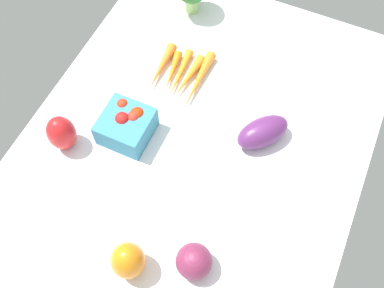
{
  "coord_description": "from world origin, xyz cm",
  "views": [
    {
      "loc": [
        44.07,
        19.99,
        93.12
      ],
      "look_at": [
        0.0,
        0.0,
        4.0
      ],
      "focal_mm": 42.15,
      "sensor_mm": 36.0,
      "label": 1
    }
  ],
  "objects_px": {
    "bell_pepper_red": "(62,133)",
    "bell_pepper_orange": "(129,261)",
    "eggplant": "(263,132)",
    "carrot_bunch": "(181,75)",
    "red_onion_near_basket": "(194,261)",
    "berry_basket": "(127,125)"
  },
  "relations": [
    {
      "from": "bell_pepper_red",
      "to": "bell_pepper_orange",
      "type": "relative_size",
      "value": 1.01
    },
    {
      "from": "eggplant",
      "to": "carrot_bunch",
      "type": "distance_m",
      "value": 0.26
    },
    {
      "from": "eggplant",
      "to": "carrot_bunch",
      "type": "relative_size",
      "value": 0.72
    },
    {
      "from": "red_onion_near_basket",
      "to": "carrot_bunch",
      "type": "xyz_separation_m",
      "value": [
        -0.41,
        -0.22,
        -0.02
      ]
    },
    {
      "from": "bell_pepper_red",
      "to": "carrot_bunch",
      "type": "bearing_deg",
      "value": 150.2
    },
    {
      "from": "red_onion_near_basket",
      "to": "berry_basket",
      "type": "bearing_deg",
      "value": -129.38
    },
    {
      "from": "red_onion_near_basket",
      "to": "bell_pepper_red",
      "type": "xyz_separation_m",
      "value": [
        -0.13,
        -0.38,
        0.01
      ]
    },
    {
      "from": "bell_pepper_orange",
      "to": "carrot_bunch",
      "type": "height_order",
      "value": "bell_pepper_orange"
    },
    {
      "from": "red_onion_near_basket",
      "to": "bell_pepper_orange",
      "type": "relative_size",
      "value": 0.74
    },
    {
      "from": "eggplant",
      "to": "bell_pepper_orange",
      "type": "xyz_separation_m",
      "value": [
        0.38,
        -0.13,
        0.02
      ]
    },
    {
      "from": "berry_basket",
      "to": "bell_pepper_orange",
      "type": "bearing_deg",
      "value": 29.62
    },
    {
      "from": "red_onion_near_basket",
      "to": "carrot_bunch",
      "type": "distance_m",
      "value": 0.47
    },
    {
      "from": "red_onion_near_basket",
      "to": "carrot_bunch",
      "type": "height_order",
      "value": "red_onion_near_basket"
    },
    {
      "from": "bell_pepper_red",
      "to": "bell_pepper_orange",
      "type": "xyz_separation_m",
      "value": [
        0.19,
        0.27,
        -0.0
      ]
    },
    {
      "from": "carrot_bunch",
      "to": "eggplant",
      "type": "bearing_deg",
      "value": 70.9
    },
    {
      "from": "eggplant",
      "to": "bell_pepper_red",
      "type": "relative_size",
      "value": 1.28
    },
    {
      "from": "red_onion_near_basket",
      "to": "bell_pepper_orange",
      "type": "height_order",
      "value": "bell_pepper_orange"
    },
    {
      "from": "eggplant",
      "to": "berry_basket",
      "type": "relative_size",
      "value": 1.16
    },
    {
      "from": "eggplant",
      "to": "bell_pepper_red",
      "type": "height_order",
      "value": "bell_pepper_red"
    },
    {
      "from": "berry_basket",
      "to": "bell_pepper_orange",
      "type": "distance_m",
      "value": 0.31
    },
    {
      "from": "berry_basket",
      "to": "red_onion_near_basket",
      "type": "bearing_deg",
      "value": 50.62
    },
    {
      "from": "red_onion_near_basket",
      "to": "bell_pepper_red",
      "type": "height_order",
      "value": "bell_pepper_red"
    }
  ]
}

